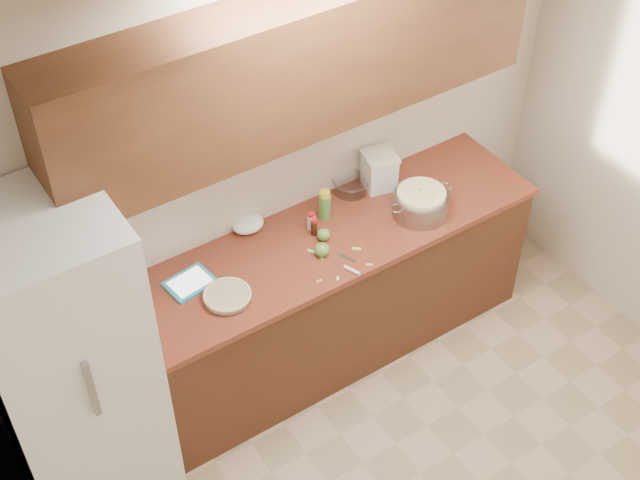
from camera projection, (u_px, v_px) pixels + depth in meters
room_shell at (513, 379)px, 3.67m from camera, size 3.60×3.60×3.60m
counter_run at (317, 300)px, 5.14m from camera, size 2.64×0.68×0.92m
upper_cabinets at (298, 65)px, 4.22m from camera, size 2.60×0.34×0.70m
fridge at (69, 363)px, 4.24m from camera, size 0.70×0.70×1.80m
pie at (227, 296)px, 4.50m from camera, size 0.26×0.26×0.04m
colander at (421, 203)px, 4.95m from camera, size 0.41×0.31×0.15m
flour_canister at (379, 170)px, 5.10m from camera, size 0.22×0.22×0.23m
tablet at (190, 283)px, 4.59m from camera, size 0.26×0.21×0.02m
paring_knife at (351, 269)px, 4.67m from camera, size 0.09×0.20×0.02m
lemon_bottle at (325, 205)px, 4.92m from camera, size 0.07×0.07×0.18m
cinnamon_shaker at (311, 221)px, 4.87m from camera, size 0.04×0.04×0.11m
vanilla_bottle at (314, 227)px, 4.84m from camera, size 0.04×0.04×0.10m
mixing_bowl at (351, 184)px, 5.12m from camera, size 0.22×0.22×0.08m
paper_towel at (248, 224)px, 4.88m from camera, size 0.21×0.19×0.08m
apple_left at (322, 250)px, 4.73m from camera, size 0.08×0.08×0.09m
apple_center at (324, 235)px, 4.82m from camera, size 0.07×0.07×0.08m
peel_a at (311, 251)px, 4.77m from camera, size 0.04×0.05×0.00m
peel_b at (357, 249)px, 4.79m from camera, size 0.05×0.05×0.00m
peel_c at (321, 257)px, 4.74m from camera, size 0.02×0.04×0.00m
peel_d at (338, 278)px, 4.62m from camera, size 0.03×0.03×0.00m
peel_e at (319, 281)px, 4.61m from camera, size 0.03×0.01×0.00m
peel_f at (369, 265)px, 4.70m from camera, size 0.04×0.03×0.00m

